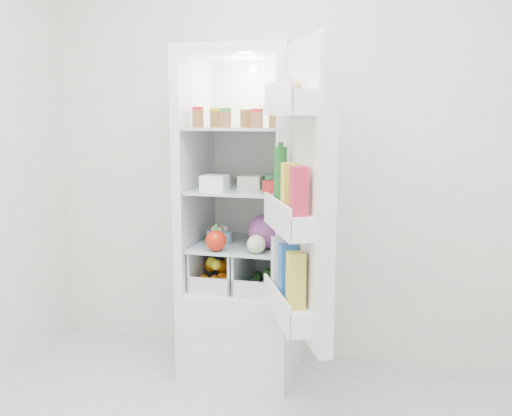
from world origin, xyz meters
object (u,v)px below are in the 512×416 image
(refrigerator, at_px, (246,255))
(fridge_door, at_px, (302,198))
(red_cabbage, at_px, (266,231))
(mushroom_bowl, at_px, (220,237))

(refrigerator, height_order, fridge_door, refrigerator)
(red_cabbage, bearing_deg, mushroom_bowl, 165.96)
(refrigerator, bearing_deg, fridge_door, -54.79)
(red_cabbage, height_order, mushroom_bowl, red_cabbage)
(mushroom_bowl, height_order, fridge_door, fridge_door)
(mushroom_bowl, relative_size, fridge_door, 0.11)
(refrigerator, relative_size, red_cabbage, 9.75)
(refrigerator, bearing_deg, mushroom_bowl, -146.46)
(refrigerator, height_order, red_cabbage, refrigerator)
(refrigerator, relative_size, mushroom_bowl, 12.59)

